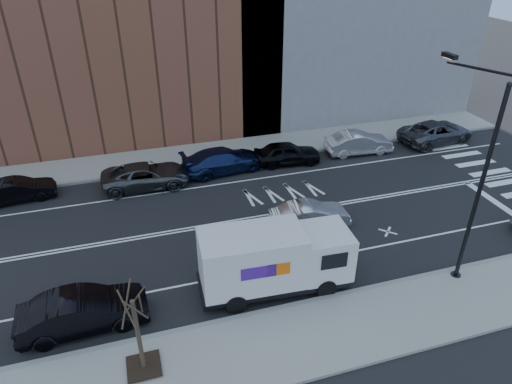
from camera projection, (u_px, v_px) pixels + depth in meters
ground at (260, 217)px, 25.13m from camera, size 120.00×120.00×0.00m
sidewalk_near at (328, 333)px, 17.81m from camera, size 44.00×3.60×0.15m
sidewalk_far at (223, 152)px, 32.38m from camera, size 44.00×3.60×0.15m
curb_near at (310, 302)px, 19.29m from camera, size 44.00×0.25×0.17m
curb_far at (229, 162)px, 30.89m from camera, size 44.00×0.25×0.17m
crosswalk at (498, 177)px, 29.19m from camera, size 3.00×14.00×0.01m
road_markings at (260, 217)px, 25.13m from camera, size 40.00×8.60×0.01m
streetlight at (474, 174)px, 18.64m from camera, size 0.44×4.02×9.34m
street_tree at (139, 342)px, 15.67m from camera, size 1.20×1.20×3.75m
fedex_van at (274, 259)px, 19.41m from camera, size 6.71×2.66×3.01m
far_parked_b at (18, 190)px, 26.38m from camera, size 4.20×1.82×1.34m
far_parked_c at (146, 176)px, 27.79m from camera, size 5.36×2.56×1.47m
far_parked_d at (223, 160)px, 29.53m from camera, size 5.65×2.86×1.57m
far_parked_e at (287, 153)px, 30.55m from camera, size 4.62×2.23×1.52m
far_parked_f at (359, 143)px, 31.99m from camera, size 4.80×1.94×1.55m
far_parked_g at (436, 132)px, 33.66m from camera, size 5.93×3.24×1.58m
driving_sedan at (310, 215)px, 24.00m from camera, size 4.28×1.69×1.39m
near_parked_rear_a at (83, 311)px, 17.82m from camera, size 4.97×1.91×1.62m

